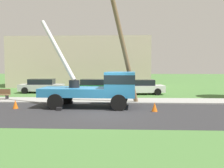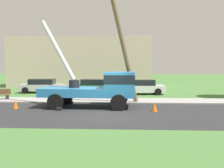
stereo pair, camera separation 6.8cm
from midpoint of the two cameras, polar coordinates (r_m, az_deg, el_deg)
ground_plane at (r=27.00m, az=0.38°, el=-1.81°), size 120.00×120.00×0.00m
road_asphalt at (r=15.14m, az=-1.66°, el=-6.44°), size 80.00×7.57×0.01m
sidewalk_strip at (r=20.22m, az=-0.49°, el=-3.65°), size 80.00×2.76×0.10m
utility_truck at (r=17.13m, az=-2.38°, el=-0.48°), size 6.76×3.21×5.98m
leaning_utility_pole at (r=18.83m, az=2.36°, el=9.41°), size 2.86×1.41×8.80m
traffic_cone_ahead at (r=15.85m, az=9.44°, el=-5.00°), size 0.36×0.36×0.56m
traffic_cone_behind at (r=17.84m, az=-20.39°, el=-4.19°), size 0.36×0.36×0.56m
parked_sedan_silver at (r=27.33m, az=-15.05°, el=-0.38°), size 4.51×2.21×1.42m
parked_sedan_green at (r=25.88m, az=-3.87°, el=-0.49°), size 4.50×2.18×1.42m
parked_sedan_white at (r=25.14m, az=6.53°, el=-0.64°), size 4.53×2.25×1.42m
park_bench at (r=22.51m, az=-23.31°, el=-2.13°), size 1.60×0.45×0.90m
lowrise_building_backdrop at (r=34.83m, az=-6.69°, el=4.76°), size 18.00×6.00×6.40m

